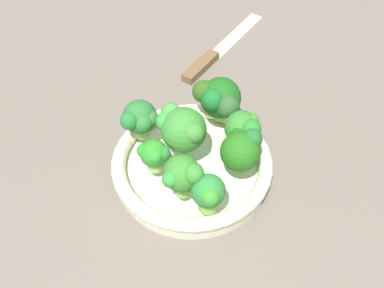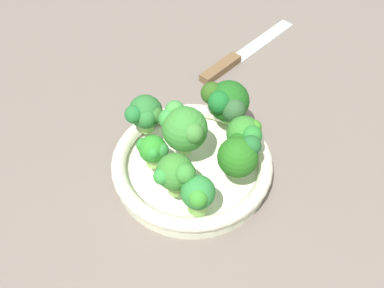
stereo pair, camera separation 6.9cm
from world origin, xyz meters
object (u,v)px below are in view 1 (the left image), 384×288
at_px(broccoli_floret_4, 184,175).
at_px(broccoli_floret_3, 243,129).
at_px(broccoli_floret_1, 219,99).
at_px(broccoli_floret_5, 180,128).
at_px(broccoli_floret_0, 242,149).
at_px(broccoli_floret_6, 155,153).
at_px(broccoli_floret_2, 209,193).
at_px(knife, 214,54).
at_px(broccoli_floret_7, 140,119).
at_px(bowl, 192,165).

bearing_deg(broccoli_floret_4, broccoli_floret_3, -34.48).
bearing_deg(broccoli_floret_3, broccoli_floret_1, 39.31).
bearing_deg(broccoli_floret_5, broccoli_floret_0, -100.57).
height_order(broccoli_floret_0, broccoli_floret_5, broccoli_floret_5).
height_order(broccoli_floret_0, broccoli_floret_3, same).
xyz_separation_m(broccoli_floret_0, broccoli_floret_6, (-0.02, 0.12, -0.01)).
height_order(broccoli_floret_2, knife, broccoli_floret_2).
distance_m(broccoli_floret_7, knife, 0.29).
relative_size(bowl, broccoli_floret_5, 3.02).
height_order(broccoli_floret_7, knife, broccoli_floret_7).
bearing_deg(bowl, broccoli_floret_4, -179.15).
bearing_deg(knife, broccoli_floret_6, 172.98).
height_order(bowl, broccoli_floret_5, broccoli_floret_5).
relative_size(broccoli_floret_3, knife, 0.27).
bearing_deg(knife, broccoli_floret_0, -164.76).
bearing_deg(broccoli_floret_7, broccoli_floret_6, -147.18).
xyz_separation_m(broccoli_floret_3, broccoli_floret_4, (-0.10, 0.07, 0.00)).
bearing_deg(broccoli_floret_7, knife, -15.50).
distance_m(bowl, broccoli_floret_5, 0.07).
xyz_separation_m(broccoli_floret_6, knife, (0.32, -0.04, -0.06)).
height_order(broccoli_floret_2, broccoli_floret_7, broccoli_floret_7).
distance_m(bowl, broccoli_floret_0, 0.09).
bearing_deg(broccoli_floret_1, broccoli_floret_7, 118.44).
relative_size(broccoli_floret_6, knife, 0.21).
bearing_deg(bowl, broccoli_floret_6, 118.16).
bearing_deg(bowl, broccoli_floret_1, -16.65).
bearing_deg(broccoli_floret_3, knife, 16.97).
xyz_separation_m(bowl, broccoli_floret_6, (-0.03, 0.05, 0.05)).
xyz_separation_m(broccoli_floret_2, broccoli_floret_3, (0.12, -0.03, 0.01)).
height_order(broccoli_floret_4, broccoli_floret_6, broccoli_floret_4).
bearing_deg(bowl, broccoli_floret_2, -156.28).
bearing_deg(broccoli_floret_5, bowl, -117.73).
bearing_deg(broccoli_floret_7, broccoli_floret_2, -133.05).
distance_m(broccoli_floret_4, broccoli_floret_7, 0.13).
xyz_separation_m(broccoli_floret_5, broccoli_floret_6, (-0.04, 0.03, -0.02)).
bearing_deg(broccoli_floret_3, broccoli_floret_4, 145.52).
distance_m(broccoli_floret_4, broccoli_floret_5, 0.08).
height_order(broccoli_floret_4, broccoli_floret_5, broccoli_floret_5).
distance_m(bowl, broccoli_floret_4, 0.09).
bearing_deg(broccoli_floret_2, broccoli_floret_6, 55.40).
relative_size(broccoli_floret_5, broccoli_floret_7, 1.24).
distance_m(broccoli_floret_2, broccoli_floret_7, 0.17).
bearing_deg(broccoli_floret_2, broccoli_floret_4, 63.37).
distance_m(broccoli_floret_3, knife, 0.28).
distance_m(broccoli_floret_1, broccoli_floret_4, 0.16).
distance_m(broccoli_floret_6, knife, 0.33).
height_order(broccoli_floret_6, knife, broccoli_floret_6).
bearing_deg(broccoli_floret_0, broccoli_floret_7, 77.61).
relative_size(broccoli_floret_0, broccoli_floret_2, 1.15).
relative_size(broccoli_floret_3, broccoli_floret_4, 0.97).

